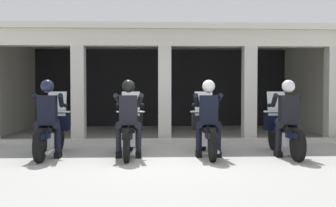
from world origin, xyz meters
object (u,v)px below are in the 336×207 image
police_officer_center_right (208,111)px  motorcycle_far_right (283,131)px  police_officer_far_right (288,111)px  police_officer_center_left (129,112)px  police_officer_far_left (48,112)px  motorcycle_far_left (52,132)px  motorcycle_center_left (130,132)px  motorcycle_center_right (206,131)px

police_officer_center_right → motorcycle_far_right: bearing=14.2°
motorcycle_far_right → police_officer_far_right: size_ratio=1.29×
police_officer_center_right → police_officer_center_left: bearing=-173.1°
police_officer_far_left → motorcycle_far_right: police_officer_far_left is taller
motorcycle_far_left → police_officer_center_left: 1.72m
motorcycle_far_right → motorcycle_center_left: bearing=-175.4°
motorcycle_center_left → motorcycle_center_right: bearing=-1.6°
motorcycle_far_right → motorcycle_center_right: bearing=-176.7°
motorcycle_center_right → police_officer_far_right: 1.72m
motorcycle_center_left → motorcycle_center_right: (1.63, 0.02, 0.00)m
motorcycle_center_left → police_officer_center_left: (-0.00, -0.28, 0.44)m
motorcycle_center_left → police_officer_far_right: 3.31m
police_officer_center_left → motorcycle_far_right: (3.27, 0.24, -0.44)m
police_officer_far_right → motorcycle_center_left: bearing=179.6°
police_officer_far_left → motorcycle_center_right: (3.27, 0.27, -0.44)m
police_officer_center_left → police_officer_center_right: (1.63, 0.02, 0.00)m
police_officer_center_left → motorcycle_far_right: bearing=2.0°
police_officer_center_right → police_officer_far_right: (1.63, -0.06, 0.00)m
motorcycle_center_left → police_officer_center_left: bearing=-92.4°
motorcycle_center_right → police_officer_center_left: bearing=-163.3°
motorcycle_far_left → motorcycle_far_right: size_ratio=1.00×
police_officer_far_right → motorcycle_center_right: bearing=173.5°
motorcycle_far_left → police_officer_center_right: 3.31m
motorcycle_far_right → police_officer_far_right: 0.52m
police_officer_center_right → police_officer_far_right: size_ratio=1.00×
motorcycle_far_left → police_officer_far_left: police_officer_far_left is taller
police_officer_center_left → police_officer_far_right: size_ratio=1.00×
motorcycle_far_left → police_officer_far_right: police_officer_far_right is taller
motorcycle_center_left → motorcycle_far_right: same height
police_officer_center_left → motorcycle_far_left: bearing=167.1°
police_officer_center_right → motorcycle_center_left: bearing=177.0°
motorcycle_far_left → police_officer_far_right: 4.93m
police_officer_far_left → motorcycle_far_left: bearing=88.2°
motorcycle_far_left → police_officer_center_left: bearing=-12.3°
motorcycle_center_left → police_officer_center_right: police_officer_center_right is taller
police_officer_far_left → police_officer_center_right: bearing=-1.8°
police_officer_far_left → police_officer_center_left: size_ratio=1.00×
motorcycle_far_left → police_officer_far_left: 0.52m
motorcycle_far_right → police_officer_far_right: (-0.00, -0.28, 0.44)m
motorcycle_center_left → motorcycle_far_right: bearing=-2.9°
motorcycle_far_left → police_officer_far_left: bearing=-91.8°
police_officer_far_left → police_officer_center_right: same height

